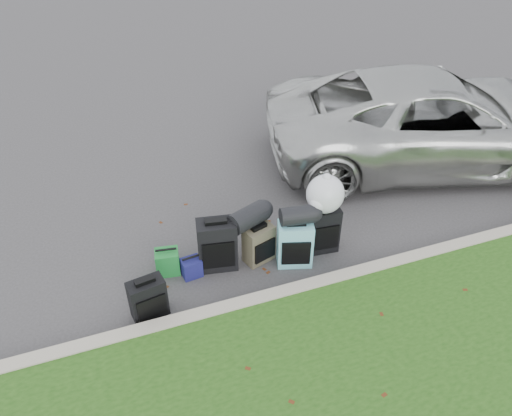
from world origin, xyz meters
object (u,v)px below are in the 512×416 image
object	(u,v)px
suitcase_teal	(295,244)
tote_green	(168,262)
suitcase_large_black_left	(217,245)
suv	(433,119)
suitcase_olive	(259,244)
suitcase_small_black	(148,299)
suitcase_large_black_right	(321,229)
tote_navy	(192,268)

from	to	relation	value
suitcase_teal	tote_green	world-z (taller)	suitcase_teal
suitcase_large_black_left	suitcase_teal	xyz separation A→B (m)	(0.97, -0.29, -0.04)
suv	suitcase_olive	distance (m)	4.01
suitcase_small_black	tote_green	size ratio (longest dim) A/B	1.55
suitcase_large_black_left	suitcase_teal	bearing A→B (deg)	-6.18
suitcase_large_black_right	tote_green	size ratio (longest dim) A/B	2.00
suitcase_teal	tote_green	size ratio (longest dim) A/B	1.91
suitcase_small_black	suitcase_large_black_left	bearing A→B (deg)	18.83
suv	suitcase_large_black_right	size ratio (longest dim) A/B	8.26
suitcase_small_black	suitcase_large_black_right	world-z (taller)	suitcase_large_black_right
suitcase_large_black_right	tote_navy	world-z (taller)	suitcase_large_black_right
suitcase_small_black	suitcase_large_black_right	xyz separation A→B (m)	(2.43, 0.39, 0.08)
tote_green	suitcase_large_black_left	bearing A→B (deg)	-0.41
suitcase_large_black_left	suitcase_large_black_right	size ratio (longest dim) A/B	1.07
suv	suitcase_large_black_right	xyz separation A→B (m)	(-2.81, -1.56, -0.44)
suv	suitcase_olive	xyz separation A→B (m)	(-3.69, -1.47, -0.51)
suitcase_olive	suitcase_large_black_left	bearing A→B (deg)	155.65
suitcase_olive	suitcase_teal	xyz separation A→B (m)	(0.42, -0.22, 0.06)
suitcase_olive	suitcase_large_black_right	world-z (taller)	suitcase_large_black_right
suitcase_small_black	tote_navy	size ratio (longest dim) A/B	1.98
suitcase_small_black	suitcase_large_black_right	bearing A→B (deg)	-0.21
suitcase_teal	suv	bearing A→B (deg)	44.90
suitcase_olive	tote_navy	world-z (taller)	suitcase_olive
suitcase_small_black	suitcase_teal	bearing A→B (deg)	-2.17
suitcase_small_black	suitcase_teal	distance (m)	2.00
suv	suitcase_teal	xyz separation A→B (m)	(-3.27, -1.70, -0.45)
suitcase_large_black_left	suitcase_teal	world-z (taller)	suitcase_large_black_left
suitcase_small_black	suitcase_olive	bearing A→B (deg)	7.56
suitcase_small_black	suitcase_large_black_left	size ratio (longest dim) A/B	0.73
suv	suitcase_olive	size ratio (longest dim) A/B	10.41
suitcase_large_black_right	tote_navy	xyz separation A→B (m)	(-1.80, 0.09, -0.21)
suitcase_small_black	suitcase_large_black_right	size ratio (longest dim) A/B	0.78
suitcase_small_black	tote_green	world-z (taller)	suitcase_small_black
suitcase_small_black	suitcase_olive	xyz separation A→B (m)	(1.56, 0.47, 0.01)
suv	suitcase_large_black_left	distance (m)	4.49
suitcase_teal	tote_green	distance (m)	1.68
suitcase_teal	suitcase_large_black_right	xyz separation A→B (m)	(0.45, 0.14, 0.01)
suitcase_small_black	suitcase_teal	xyz separation A→B (m)	(1.98, 0.25, 0.06)
suitcase_large_black_left	suitcase_olive	bearing A→B (deg)	3.58
suitcase_large_black_left	suitcase_large_black_right	distance (m)	1.43
suitcase_teal	tote_navy	world-z (taller)	suitcase_teal
suitcase_teal	tote_navy	bearing A→B (deg)	-172.28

